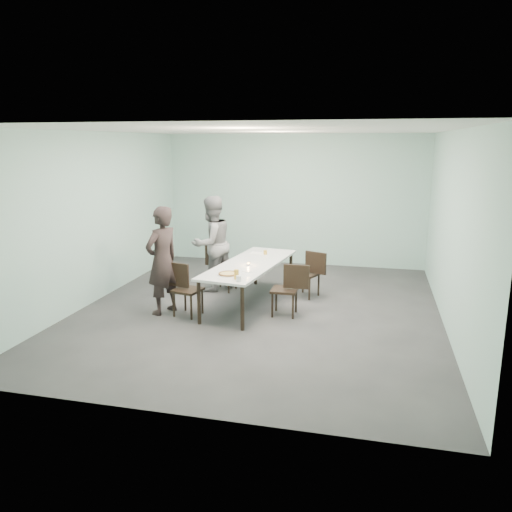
% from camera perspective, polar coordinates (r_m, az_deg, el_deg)
% --- Properties ---
extents(ground, '(7.00, 7.00, 0.00)m').
position_cam_1_polar(ground, '(8.62, 0.37, -6.15)').
color(ground, '#333335').
rests_on(ground, ground).
extents(room_shell, '(6.02, 7.02, 3.01)m').
position_cam_1_polar(room_shell, '(8.19, 0.39, 7.37)').
color(room_shell, '#A2CCC3').
rests_on(room_shell, ground).
extents(table, '(1.24, 2.70, 0.75)m').
position_cam_1_polar(table, '(8.72, -0.70, -1.17)').
color(table, white).
rests_on(table, ground).
extents(chair_near_left, '(0.64, 0.50, 0.87)m').
position_cam_1_polar(chair_near_left, '(8.34, -8.28, -3.34)').
color(chair_near_left, black).
rests_on(chair_near_left, ground).
extents(chair_far_left, '(0.64, 0.48, 0.87)m').
position_cam_1_polar(chair_far_left, '(9.66, -4.09, -0.98)').
color(chair_far_left, black).
rests_on(chair_far_left, ground).
extents(chair_near_right, '(0.61, 0.42, 0.87)m').
position_cam_1_polar(chair_near_right, '(8.23, 3.84, -3.45)').
color(chair_near_right, black).
rests_on(chair_near_right, ground).
extents(chair_far_right, '(0.65, 0.55, 0.87)m').
position_cam_1_polar(chair_far_right, '(9.23, 6.22, -1.69)').
color(chair_far_right, black).
rests_on(chair_far_right, ground).
extents(diner_near, '(0.66, 0.78, 1.81)m').
position_cam_1_polar(diner_near, '(8.37, -10.66, -0.52)').
color(diner_near, black).
rests_on(diner_near, ground).
extents(diner_far, '(1.05, 1.12, 1.82)m').
position_cam_1_polar(diner_far, '(9.60, -5.10, 1.42)').
color(diner_far, gray).
rests_on(diner_far, ground).
extents(pizza, '(0.34, 0.34, 0.04)m').
position_cam_1_polar(pizza, '(7.94, -3.18, -2.06)').
color(pizza, white).
rests_on(pizza, table).
extents(side_plate, '(0.18, 0.18, 0.01)m').
position_cam_1_polar(side_plate, '(8.16, -0.96, -1.72)').
color(side_plate, white).
rests_on(side_plate, table).
extents(beer_glass, '(0.08, 0.08, 0.15)m').
position_cam_1_polar(beer_glass, '(7.68, -2.26, -2.12)').
color(beer_glass, gold).
rests_on(beer_glass, table).
extents(water_tumbler, '(0.08, 0.08, 0.09)m').
position_cam_1_polar(water_tumbler, '(7.55, -1.99, -2.62)').
color(water_tumbler, silver).
rests_on(water_tumbler, table).
extents(tealight, '(0.06, 0.06, 0.05)m').
position_cam_1_polar(tealight, '(8.53, -0.88, -0.97)').
color(tealight, silver).
rests_on(tealight, table).
extents(amber_tumbler, '(0.07, 0.07, 0.08)m').
position_cam_1_polar(amber_tumbler, '(9.37, 1.07, 0.42)').
color(amber_tumbler, gold).
rests_on(amber_tumbler, table).
extents(menu, '(0.33, 0.26, 0.01)m').
position_cam_1_polar(menu, '(9.46, 0.18, 0.31)').
color(menu, silver).
rests_on(menu, table).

